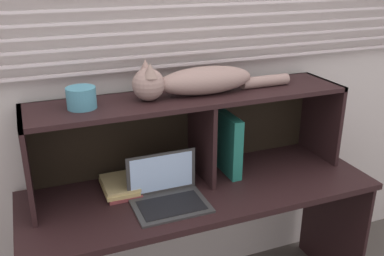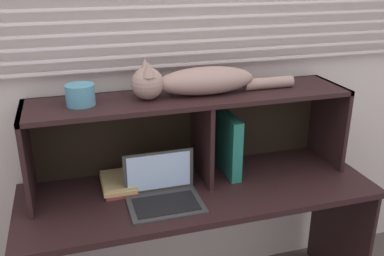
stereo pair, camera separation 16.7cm
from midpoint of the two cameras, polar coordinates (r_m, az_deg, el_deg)
name	(u,v)px [view 1 (the left image)]	position (r m, az deg, el deg)	size (l,w,h in m)	color
back_panel_with_blinds	(176,64)	(2.14, -4.40, 8.41)	(4.40, 0.08, 2.50)	beige
desk	(201,212)	(2.10, -1.14, -11.12)	(1.65, 0.57, 0.74)	black
hutch_shelf_unit	(190,118)	(2.04, -2.56, 1.33)	(1.50, 0.33, 0.42)	black
cat	(195,81)	(1.95, -2.07, 6.23)	(0.78, 0.16, 0.18)	gray
laptop	(168,194)	(1.92, -5.77, -8.72)	(0.32, 0.24, 0.20)	#343434
binder_upright	(227,144)	(2.13, 2.47, -2.11)	(0.05, 0.24, 0.30)	#1F7162
book_stack	(120,186)	(2.04, -11.86, -7.62)	(0.16, 0.22, 0.05)	brown
small_basket	(81,98)	(1.86, -16.95, 3.81)	(0.12, 0.12, 0.09)	teal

